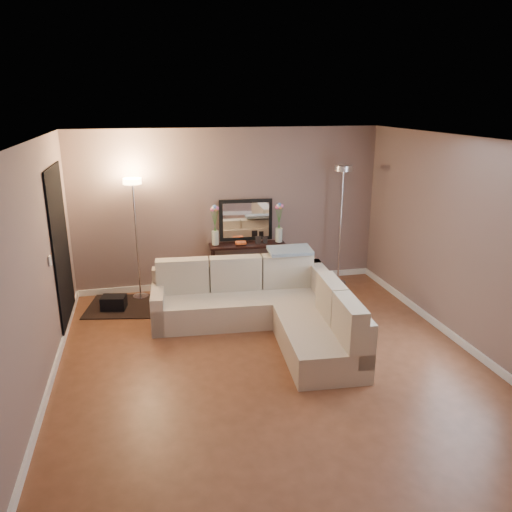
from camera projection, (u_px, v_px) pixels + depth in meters
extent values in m
cube|color=brown|center=(271.00, 363.00, 5.97)|extent=(5.00, 5.50, 0.01)
cube|color=white|center=(273.00, 141.00, 5.18)|extent=(5.00, 5.50, 0.01)
cube|color=gray|center=(229.00, 209.00, 8.14)|extent=(5.00, 0.02, 2.60)
cube|color=gray|center=(387.00, 397.00, 3.01)|extent=(5.00, 0.02, 2.60)
cube|color=gray|center=(32.00, 277.00, 5.04)|extent=(0.02, 5.50, 2.60)
cube|color=gray|center=(470.00, 246.00, 6.11)|extent=(0.02, 5.50, 2.60)
cube|color=white|center=(231.00, 282.00, 8.49)|extent=(5.00, 0.03, 0.10)
cube|color=white|center=(50.00, 385.00, 5.42)|extent=(0.03, 5.50, 0.10)
cube|color=white|center=(456.00, 338.00, 6.48)|extent=(0.03, 5.50, 0.10)
cube|color=black|center=(61.00, 249.00, 6.69)|extent=(0.02, 1.20, 2.20)
cube|color=white|center=(50.00, 261.00, 5.87)|extent=(0.02, 0.08, 0.12)
cube|color=beige|center=(241.00, 307.00, 7.10)|extent=(2.52, 1.03, 0.38)
cube|color=beige|center=(238.00, 282.00, 7.33)|extent=(2.47, 0.37, 0.53)
cube|color=beige|center=(158.00, 307.00, 6.91)|extent=(0.23, 0.86, 0.53)
cube|color=beige|center=(318.00, 341.00, 6.10)|extent=(0.96, 1.58, 0.38)
cube|color=beige|center=(335.00, 306.00, 6.47)|extent=(0.36, 2.38, 0.53)
cube|color=beige|center=(183.00, 276.00, 7.07)|extent=(0.75, 0.26, 0.49)
cube|color=beige|center=(236.00, 273.00, 7.18)|extent=(0.75, 0.26, 0.49)
cube|color=beige|center=(287.00, 270.00, 7.28)|extent=(0.75, 0.26, 0.49)
cube|color=beige|center=(331.00, 298.00, 6.27)|extent=(0.26, 0.70, 0.49)
cube|color=beige|center=(350.00, 322.00, 5.60)|extent=(0.26, 0.70, 0.49)
cube|color=#8095A5|center=(290.00, 250.00, 7.22)|extent=(0.63, 0.38, 0.08)
cube|color=black|center=(248.00, 245.00, 8.14)|extent=(1.25, 0.40, 0.04)
cube|color=black|center=(214.00, 272.00, 8.03)|extent=(0.05, 0.05, 0.72)
cube|color=black|center=(213.00, 267.00, 8.28)|extent=(0.05, 0.05, 0.72)
cube|color=black|center=(283.00, 268.00, 8.21)|extent=(0.05, 0.05, 0.72)
cube|color=black|center=(280.00, 263.00, 8.46)|extent=(0.05, 0.05, 0.72)
cube|color=black|center=(248.00, 278.00, 8.31)|extent=(1.17, 0.37, 0.03)
cube|color=#BF3333|center=(217.00, 274.00, 8.19)|extent=(0.04, 0.15, 0.18)
cube|color=#3359A5|center=(220.00, 273.00, 8.20)|extent=(0.04, 0.15, 0.20)
cube|color=gold|center=(222.00, 272.00, 8.20)|extent=(0.05, 0.15, 0.22)
cube|color=#3F7F4C|center=(225.00, 273.00, 8.22)|extent=(0.05, 0.15, 0.18)
cube|color=#994C99|center=(228.00, 273.00, 8.22)|extent=(0.04, 0.15, 0.20)
cube|color=orange|center=(230.00, 272.00, 8.22)|extent=(0.04, 0.15, 0.22)
cube|color=#262626|center=(233.00, 273.00, 8.24)|extent=(0.05, 0.15, 0.18)
cube|color=#4C99B2|center=(236.00, 272.00, 8.24)|extent=(0.05, 0.15, 0.20)
cube|color=#B2A58C|center=(239.00, 272.00, 8.25)|extent=(0.04, 0.15, 0.22)
cube|color=brown|center=(241.00, 272.00, 8.26)|extent=(0.04, 0.15, 0.18)
cube|color=navy|center=(244.00, 272.00, 8.26)|extent=(0.05, 0.15, 0.20)
cube|color=gold|center=(247.00, 271.00, 8.27)|extent=(0.05, 0.15, 0.22)
cube|color=black|center=(246.00, 220.00, 8.17)|extent=(0.87, 0.09, 0.68)
cube|color=white|center=(246.00, 220.00, 8.15)|extent=(0.76, 0.05, 0.57)
cube|color=#E25D28|center=(241.00, 243.00, 8.07)|extent=(0.18, 0.12, 0.04)
cube|color=black|center=(258.00, 240.00, 8.09)|extent=(0.10, 0.02, 0.12)
cube|color=black|center=(265.00, 240.00, 8.11)|extent=(0.08, 0.02, 0.10)
cylinder|color=silver|center=(215.00, 238.00, 8.01)|extent=(0.12, 0.12, 0.23)
cylinder|color=#38722D|center=(214.00, 222.00, 7.92)|extent=(0.09, 0.01, 0.39)
sphere|color=#E5598C|center=(212.00, 209.00, 7.86)|extent=(0.07, 0.07, 0.07)
cylinder|color=#38722D|center=(214.00, 221.00, 7.92)|extent=(0.05, 0.01, 0.42)
sphere|color=white|center=(213.00, 208.00, 7.86)|extent=(0.07, 0.07, 0.07)
cylinder|color=#38722D|center=(215.00, 221.00, 7.92)|extent=(0.01, 0.01, 0.44)
sphere|color=#598CE5|center=(214.00, 207.00, 7.86)|extent=(0.07, 0.07, 0.07)
cylinder|color=#38722D|center=(215.00, 222.00, 7.93)|extent=(0.05, 0.01, 0.40)
sphere|color=#E58C4C|center=(216.00, 209.00, 7.87)|extent=(0.07, 0.07, 0.07)
cylinder|color=#38722D|center=(216.00, 221.00, 7.93)|extent=(0.10, 0.01, 0.41)
sphere|color=#D866B2|center=(217.00, 208.00, 7.87)|extent=(0.07, 0.07, 0.07)
cylinder|color=silver|center=(279.00, 235.00, 8.17)|extent=(0.12, 0.12, 0.23)
cylinder|color=#38722D|center=(278.00, 219.00, 8.09)|extent=(0.09, 0.01, 0.39)
sphere|color=#E5598C|center=(277.00, 207.00, 8.03)|extent=(0.07, 0.07, 0.07)
cylinder|color=#38722D|center=(279.00, 219.00, 8.09)|extent=(0.05, 0.01, 0.42)
sphere|color=white|center=(278.00, 206.00, 8.02)|extent=(0.07, 0.07, 0.07)
cylinder|color=#38722D|center=(279.00, 218.00, 8.09)|extent=(0.01, 0.01, 0.44)
sphere|color=#598CE5|center=(279.00, 205.00, 8.02)|extent=(0.07, 0.07, 0.07)
cylinder|color=#38722D|center=(280.00, 219.00, 8.09)|extent=(0.05, 0.01, 0.40)
sphere|color=#E58C4C|center=(280.00, 207.00, 8.03)|extent=(0.07, 0.07, 0.07)
cylinder|color=#38722D|center=(280.00, 219.00, 8.09)|extent=(0.10, 0.01, 0.41)
sphere|color=#D866B2|center=(282.00, 206.00, 8.03)|extent=(0.07, 0.07, 0.07)
cylinder|color=silver|center=(141.00, 297.00, 7.94)|extent=(0.29, 0.29, 0.03)
cylinder|color=silver|center=(137.00, 242.00, 7.67)|extent=(0.03, 0.03, 1.81)
cylinder|color=#FFBF72|center=(132.00, 181.00, 7.38)|extent=(0.31, 0.31, 0.08)
cylinder|color=silver|center=(338.00, 283.00, 8.52)|extent=(0.32, 0.32, 0.03)
cylinder|color=silver|center=(340.00, 229.00, 8.24)|extent=(0.03, 0.03, 1.91)
cylinder|color=silver|center=(344.00, 168.00, 7.94)|extent=(0.34, 0.34, 0.09)
cube|color=black|center=(130.00, 306.00, 7.59)|extent=(1.39, 1.14, 0.02)
cube|color=black|center=(114.00, 303.00, 7.46)|extent=(0.39, 0.31, 0.23)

